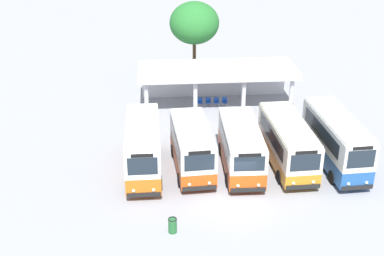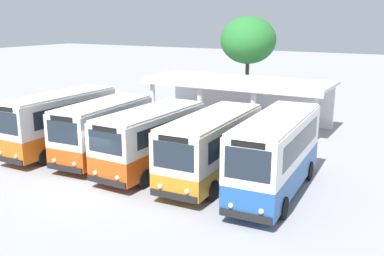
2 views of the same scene
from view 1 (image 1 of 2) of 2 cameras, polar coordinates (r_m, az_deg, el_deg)
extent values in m
plane|color=#939399|center=(32.67, 4.58, -7.46)|extent=(180.00, 180.00, 0.00)
cylinder|color=black|center=(33.13, -3.48, -5.99)|extent=(0.23, 0.90, 0.90)
cylinder|color=black|center=(33.17, -7.11, -6.11)|extent=(0.23, 0.90, 0.90)
cylinder|color=black|center=(37.13, -3.68, -2.29)|extent=(0.23, 0.90, 0.90)
cylinder|color=black|center=(37.17, -6.90, -2.41)|extent=(0.23, 0.90, 0.90)
cube|color=orange|center=(34.86, -5.33, -3.36)|extent=(2.23, 7.43, 1.17)
cube|color=silver|center=(34.18, -5.42, -1.21)|extent=(2.23, 7.43, 1.77)
cube|color=silver|center=(33.77, -5.49, 0.22)|extent=(2.16, 7.21, 0.12)
cube|color=black|center=(31.87, -5.30, -7.30)|extent=(2.08, 0.11, 0.28)
cube|color=#1E2833|center=(30.90, -5.45, -4.19)|extent=(1.79, 0.06, 1.15)
cube|color=black|center=(30.55, -5.50, -3.03)|extent=(1.31, 0.06, 0.24)
cube|color=#1E2833|center=(34.24, -3.62, -0.99)|extent=(0.07, 5.93, 0.97)
cube|color=#1E2833|center=(34.29, -7.24, -1.12)|extent=(0.07, 5.93, 0.97)
sphere|color=#EAEACC|center=(31.71, -4.23, -6.78)|extent=(0.20, 0.20, 0.20)
sphere|color=#EAEACC|center=(31.73, -6.42, -6.85)|extent=(0.20, 0.20, 0.20)
cylinder|color=black|center=(33.62, 2.33, -5.45)|extent=(0.28, 0.91, 0.90)
cylinder|color=black|center=(33.35, -1.36, -5.72)|extent=(0.28, 0.91, 0.90)
cylinder|color=black|center=(37.06, 1.24, -2.29)|extent=(0.28, 0.91, 0.90)
cylinder|color=black|center=(36.81, -2.09, -2.51)|extent=(0.28, 0.91, 0.90)
cube|color=#D14C14|center=(34.96, 0.01, -3.27)|extent=(2.67, 6.59, 1.04)
cube|color=silver|center=(34.33, 0.01, -1.28)|extent=(2.67, 6.59, 1.68)
cube|color=silver|center=(33.93, 0.01, 0.07)|extent=(2.59, 6.39, 0.12)
cube|color=black|center=(32.37, 0.82, -6.61)|extent=(2.15, 0.23, 0.28)
cube|color=#1E2833|center=(31.50, 0.83, -3.81)|extent=(1.86, 0.17, 1.09)
cube|color=black|center=(31.17, 0.84, -2.74)|extent=(1.36, 0.13, 0.24)
cube|color=#1E2833|center=(34.55, 1.83, -1.02)|extent=(0.36, 5.16, 0.92)
cube|color=#1E2833|center=(34.27, -1.87, -1.25)|extent=(0.36, 5.16, 0.92)
sphere|color=#EAEACC|center=(32.31, 1.92, -6.05)|extent=(0.20, 0.20, 0.20)
sphere|color=#EAEACC|center=(32.14, -0.28, -6.22)|extent=(0.20, 0.20, 0.20)
cylinder|color=black|center=(33.74, 7.67, -5.56)|extent=(0.24, 0.90, 0.90)
cylinder|color=black|center=(33.41, 3.93, -5.71)|extent=(0.24, 0.90, 0.90)
cylinder|color=black|center=(37.40, 6.52, -2.20)|extent=(0.24, 0.90, 0.90)
cylinder|color=black|center=(37.10, 3.15, -2.30)|extent=(0.24, 0.90, 0.90)
cube|color=#D14C14|center=(35.14, 5.33, -3.15)|extent=(2.45, 6.94, 1.13)
cube|color=white|center=(34.52, 5.42, -1.20)|extent=(2.45, 6.94, 1.54)
cube|color=white|center=(34.16, 5.48, 0.04)|extent=(2.38, 6.73, 0.12)
cube|color=black|center=(32.39, 6.16, -6.75)|extent=(2.19, 0.15, 0.28)
cube|color=#1E2833|center=(31.51, 6.30, -3.92)|extent=(1.89, 0.09, 1.00)
cube|color=black|center=(31.22, 6.36, -2.96)|extent=(1.38, 0.08, 0.24)
cube|color=#1E2833|center=(34.77, 7.26, -1.00)|extent=(0.16, 5.51, 0.84)
cube|color=#1E2833|center=(34.44, 3.52, -1.10)|extent=(0.16, 5.51, 0.84)
sphere|color=#EAEACC|center=(32.34, 7.30, -6.23)|extent=(0.20, 0.20, 0.20)
sphere|color=#EAEACC|center=(32.15, 5.06, -6.32)|extent=(0.20, 0.20, 0.20)
cylinder|color=black|center=(34.77, 13.05, -5.03)|extent=(0.25, 0.91, 0.90)
cylinder|color=black|center=(34.13, 9.56, -5.31)|extent=(0.25, 0.91, 0.90)
cylinder|color=black|center=(38.65, 10.88, -1.55)|extent=(0.25, 0.91, 0.90)
cylinder|color=black|center=(38.08, 7.72, -1.73)|extent=(0.25, 0.91, 0.90)
cube|color=orange|center=(36.19, 10.31, -2.76)|extent=(2.57, 7.64, 0.92)
cube|color=beige|center=(35.58, 10.47, -0.87)|extent=(2.57, 7.64, 1.74)
cube|color=beige|center=(35.19, 10.59, 0.49)|extent=(2.49, 7.41, 0.12)
cube|color=black|center=(33.21, 12.06, -6.33)|extent=(2.18, 0.18, 0.28)
cube|color=#1E2833|center=(32.40, 12.31, -3.73)|extent=(1.88, 0.12, 1.13)
cube|color=black|center=(32.07, 12.43, -2.63)|extent=(1.38, 0.10, 0.24)
cube|color=#1E2833|center=(35.98, 12.17, -0.63)|extent=(0.26, 6.04, 0.96)
cube|color=#1E2833|center=(35.34, 8.67, -0.82)|extent=(0.26, 6.04, 0.96)
sphere|color=#EAEACC|center=(33.26, 13.14, -5.78)|extent=(0.20, 0.20, 0.20)
sphere|color=#EAEACC|center=(32.88, 11.06, -5.96)|extent=(0.20, 0.20, 0.20)
cylinder|color=black|center=(35.61, 18.13, -4.93)|extent=(0.27, 0.91, 0.90)
cylinder|color=black|center=(34.82, 15.09, -5.23)|extent=(0.27, 0.91, 0.90)
cylinder|color=black|center=(39.45, 15.31, -1.45)|extent=(0.27, 0.91, 0.90)
cylinder|color=black|center=(38.74, 12.53, -1.65)|extent=(0.27, 0.91, 0.90)
cube|color=#23569E|center=(36.88, 15.30, -2.52)|extent=(2.54, 7.89, 1.16)
cube|color=white|center=(36.22, 15.57, -0.43)|extent=(2.54, 7.89, 1.84)
cube|color=white|center=(35.82, 15.75, 0.98)|extent=(2.47, 7.65, 0.12)
cube|color=black|center=(34.01, 17.62, -6.24)|extent=(2.03, 0.21, 0.28)
cube|color=#1E2833|center=(33.08, 18.04, -3.26)|extent=(1.75, 0.14, 1.19)
cube|color=black|center=(32.74, 18.21, -2.11)|extent=(1.28, 0.12, 0.24)
cube|color=#1E2833|center=(36.70, 17.04, -0.19)|extent=(0.37, 6.22, 1.01)
cube|color=#1E2833|center=(35.90, 13.96, -0.38)|extent=(0.37, 6.22, 1.01)
sphere|color=#EAEACC|center=(34.10, 18.58, -5.69)|extent=(0.20, 0.20, 0.20)
sphere|color=#EAEACC|center=(33.62, 16.77, -5.88)|extent=(0.20, 0.20, 0.20)
cylinder|color=silver|center=(42.89, -5.01, 3.31)|extent=(0.36, 0.36, 3.20)
cylinder|color=silver|center=(43.02, 0.37, 3.48)|extent=(0.36, 0.36, 3.20)
cylinder|color=silver|center=(43.52, 5.68, 3.62)|extent=(0.36, 0.36, 3.20)
cylinder|color=silver|center=(44.38, 10.83, 3.72)|extent=(0.36, 0.36, 3.20)
cube|color=silver|center=(46.94, 2.43, 5.38)|extent=(12.89, 0.20, 3.20)
cube|color=silver|center=(44.40, 2.78, 6.51)|extent=(13.39, 4.92, 0.20)
cube|color=silver|center=(42.23, 3.17, 5.14)|extent=(13.39, 0.10, 0.28)
cylinder|color=slate|center=(44.67, 1.11, 2.42)|extent=(0.03, 0.03, 0.44)
cylinder|color=slate|center=(44.65, 0.66, 2.41)|extent=(0.03, 0.03, 0.44)
cylinder|color=slate|center=(44.99, 1.09, 2.59)|extent=(0.03, 0.03, 0.44)
cylinder|color=slate|center=(44.98, 0.64, 2.59)|extent=(0.03, 0.03, 0.44)
cube|color=#1E4CB2|center=(44.73, 0.88, 2.79)|extent=(0.46, 0.46, 0.04)
cube|color=#1E4CB2|center=(44.84, 0.87, 3.12)|extent=(0.44, 0.06, 0.40)
cylinder|color=slate|center=(44.73, 2.02, 2.44)|extent=(0.03, 0.03, 0.44)
cylinder|color=slate|center=(44.71, 1.57, 2.44)|extent=(0.03, 0.03, 0.44)
cylinder|color=slate|center=(45.06, 1.99, 2.62)|extent=(0.03, 0.03, 0.44)
cylinder|color=slate|center=(45.04, 1.54, 2.61)|extent=(0.03, 0.03, 0.44)
cube|color=#1E4CB2|center=(44.79, 1.78, 2.81)|extent=(0.46, 0.46, 0.04)
cube|color=#1E4CB2|center=(44.90, 1.77, 3.14)|extent=(0.44, 0.06, 0.40)
cylinder|color=slate|center=(44.79, 2.93, 2.45)|extent=(0.03, 0.03, 0.44)
cylinder|color=slate|center=(44.76, 2.48, 2.45)|extent=(0.03, 0.03, 0.44)
cylinder|color=slate|center=(45.11, 2.89, 2.63)|extent=(0.03, 0.03, 0.44)
cylinder|color=slate|center=(45.08, 2.45, 2.62)|extent=(0.03, 0.03, 0.44)
cube|color=#1E4CB2|center=(44.84, 2.69, 2.82)|extent=(0.46, 0.46, 0.04)
cube|color=#1E4CB2|center=(44.95, 2.68, 3.15)|extent=(0.44, 0.06, 0.40)
cylinder|color=slate|center=(44.87, 3.83, 2.47)|extent=(0.03, 0.03, 0.44)
cylinder|color=slate|center=(44.83, 3.38, 2.47)|extent=(0.03, 0.03, 0.44)
cylinder|color=slate|center=(45.19, 3.79, 2.65)|extent=(0.03, 0.03, 0.44)
cylinder|color=slate|center=(45.16, 3.34, 2.64)|extent=(0.03, 0.03, 0.44)
cube|color=#1E4CB2|center=(44.92, 3.59, 2.84)|extent=(0.46, 0.46, 0.04)
cube|color=#1E4CB2|center=(45.02, 3.58, 3.17)|extent=(0.44, 0.06, 0.40)
cylinder|color=brown|center=(49.86, 0.25, 7.21)|extent=(0.32, 0.32, 4.15)
ellipsoid|color=#28722D|center=(48.80, 0.26, 11.44)|extent=(4.58, 4.58, 3.90)
cylinder|color=#266633|center=(29.35, -2.14, -10.65)|extent=(0.48, 0.48, 0.85)
torus|color=black|center=(29.09, -2.16, -9.94)|extent=(0.49, 0.49, 0.06)
camera|label=2|loc=(24.14, 44.83, -7.47)|focal=41.23mm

